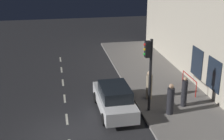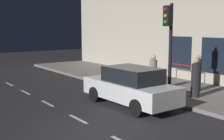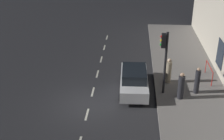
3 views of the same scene
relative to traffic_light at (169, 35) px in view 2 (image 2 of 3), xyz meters
name	(u,v)px [view 2 (image 2 of 3)]	position (x,y,z in m)	size (l,w,h in m)	color
ground_plane	(104,132)	(-4.35, -1.56, -2.85)	(60.00, 60.00, 0.00)	#28282B
traffic_light	(169,35)	(0.00, 0.00, 0.00)	(0.49, 0.32, 3.98)	black
parked_car_0	(130,86)	(-1.74, 0.39, -2.06)	(1.86, 4.37, 1.58)	silver
pedestrian_0	(153,74)	(0.53, 1.46, -1.90)	(0.45, 0.45, 1.72)	gray
pedestrian_1	(196,79)	(1.08, -0.60, -1.91)	(0.55, 0.55, 1.71)	#232328
pedestrian_2	(198,74)	(2.17, 0.15, -1.89)	(0.36, 0.36, 1.72)	#232328
red_railing	(182,69)	(3.32, 2.11, -1.98)	(0.05, 2.08, 0.97)	red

